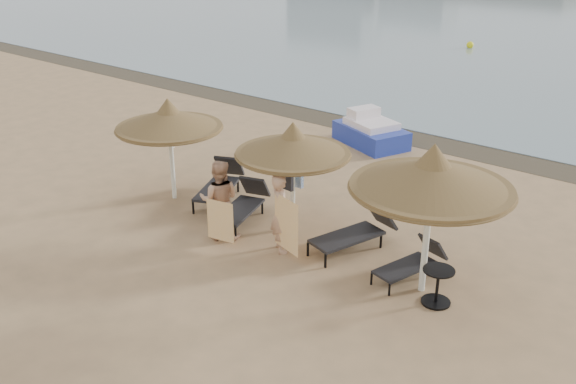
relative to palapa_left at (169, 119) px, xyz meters
The scene contains 18 objects.
ground 3.83m from the palapa_left, 22.65° to the right, with size 160.00×160.00×0.00m, color tan.
wet_sand_strip 8.93m from the palapa_left, 70.02° to the left, with size 200.00×1.60×0.01m, color #493F2E.
palapa_left is the anchor object (origin of this frame).
palapa_center 3.48m from the palapa_left, ahead, with size 2.58×2.58×2.56m.
palapa_right 7.03m from the palapa_left, ahead, with size 3.00×3.00×2.98m.
lounger_far_left 2.05m from the palapa_left, 40.62° to the left, with size 1.46×2.15×0.92m.
lounger_near_left 2.79m from the palapa_left, ahead, with size 1.19×2.06×0.88m.
lounger_near_right 5.41m from the palapa_left, ahead, with size 1.22×2.12×0.90m.
lounger_far_right 6.87m from the palapa_left, ahead, with size 0.95×1.73×0.73m.
side_table 7.65m from the palapa_left, ahead, with size 0.59×0.59×0.71m.
person_left 2.80m from the palapa_left, 18.74° to the right, with size 0.98×0.63×2.12m, color tan.
person_right 4.06m from the palapa_left, ahead, with size 0.94×0.61×2.04m, color tan.
towel_left 3.38m from the palapa_left, 22.85° to the right, with size 0.66×0.15×0.93m.
towel_right 4.48m from the palapa_left, ahead, with size 0.81×0.26×1.18m.
bag_patterned 3.63m from the palapa_left, 11.41° to the left, with size 0.29×0.11×0.35m.
bag_dark 3.57m from the palapa_left, ahead, with size 0.26×0.11×0.35m.
pedal_boat 7.13m from the palapa_left, 76.28° to the left, with size 2.68×2.15×1.09m.
buoy_left 24.00m from the palapa_left, 96.29° to the left, with size 0.38×0.38×0.38m, color #FBF213.
Camera 1 is at (8.68, -8.66, 6.62)m, focal length 40.00 mm.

